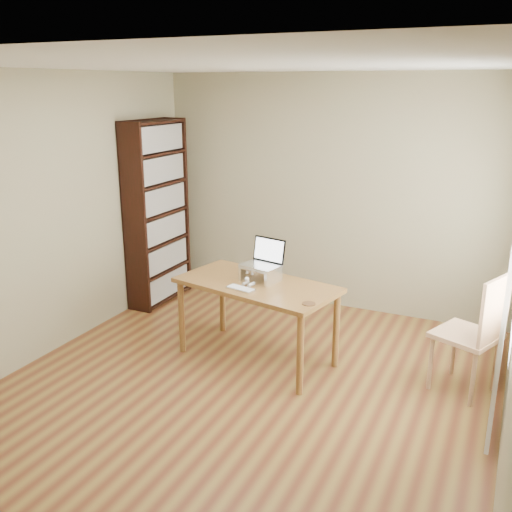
# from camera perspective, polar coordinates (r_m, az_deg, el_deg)

# --- Properties ---
(room) EXTENTS (4.04, 4.54, 2.64)m
(room) POSITION_cam_1_polar(r_m,az_deg,el_deg) (4.38, -1.26, 1.37)
(room) COLOR #5E2D18
(room) RESTS_ON ground
(bookshelf) EXTENTS (0.30, 0.90, 2.10)m
(bookshelf) POSITION_cam_1_polar(r_m,az_deg,el_deg) (6.66, -9.83, 4.26)
(bookshelf) COLOR black
(bookshelf) RESTS_ON ground
(curtains) EXTENTS (0.03, 1.90, 2.25)m
(curtains) POSITION_cam_1_polar(r_m,az_deg,el_deg) (4.75, 24.20, -0.55)
(curtains) COLOR white
(curtains) RESTS_ON ground
(desk) EXTENTS (1.56, 1.00, 0.75)m
(desk) POSITION_cam_1_polar(r_m,az_deg,el_deg) (5.18, 0.07, -3.68)
(desk) COLOR brown
(desk) RESTS_ON ground
(laptop_stand) EXTENTS (0.32, 0.25, 0.13)m
(laptop_stand) POSITION_cam_1_polar(r_m,az_deg,el_deg) (5.19, 0.45, -1.58)
(laptop_stand) COLOR silver
(laptop_stand) RESTS_ON desk
(laptop) EXTENTS (0.38, 0.34, 0.24)m
(laptop) POSITION_cam_1_polar(r_m,az_deg,el_deg) (5.20, 0.72, -0.25)
(laptop) COLOR silver
(laptop) RESTS_ON laptop_stand
(keyboard) EXTENTS (0.28, 0.16, 0.02)m
(keyboard) POSITION_cam_1_polar(r_m,az_deg,el_deg) (4.98, -1.54, -3.29)
(keyboard) COLOR silver
(keyboard) RESTS_ON desk
(coaster) EXTENTS (0.11, 0.11, 0.01)m
(coaster) POSITION_cam_1_polar(r_m,az_deg,el_deg) (4.68, 5.30, -4.77)
(coaster) COLOR brown
(coaster) RESTS_ON desk
(cat) EXTENTS (0.23, 0.47, 0.14)m
(cat) POSITION_cam_1_polar(r_m,az_deg,el_deg) (5.23, 0.45, -1.70)
(cat) COLOR #4F493E
(cat) RESTS_ON desk
(chair) EXTENTS (0.61, 0.61, 1.05)m
(chair) POSITION_cam_1_polar(r_m,az_deg,el_deg) (4.99, 21.30, -6.79)
(chair) COLOR tan
(chair) RESTS_ON ground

